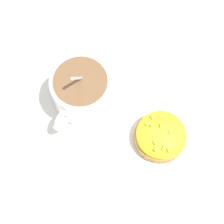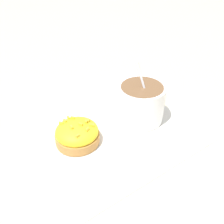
# 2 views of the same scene
# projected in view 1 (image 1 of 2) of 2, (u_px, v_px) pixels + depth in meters

# --- Properties ---
(ground_plane) EXTENTS (3.00, 3.00, 0.00)m
(ground_plane) POSITION_uv_depth(u_px,v_px,m) (118.00, 126.00, 0.58)
(ground_plane) COLOR #C6B793
(paper_napkin) EXTENTS (0.28, 0.29, 0.00)m
(paper_napkin) POSITION_uv_depth(u_px,v_px,m) (118.00, 125.00, 0.57)
(paper_napkin) COLOR white
(paper_napkin) RESTS_ON ground_plane
(coffee_cup) EXTENTS (0.09, 0.11, 0.11)m
(coffee_cup) POSITION_uv_depth(u_px,v_px,m) (81.00, 91.00, 0.55)
(coffee_cup) COLOR white
(coffee_cup) RESTS_ON paper_napkin
(frosted_pastry) EXTENTS (0.08, 0.08, 0.04)m
(frosted_pastry) POSITION_uv_depth(u_px,v_px,m) (161.00, 136.00, 0.55)
(frosted_pastry) COLOR #C18442
(frosted_pastry) RESTS_ON paper_napkin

